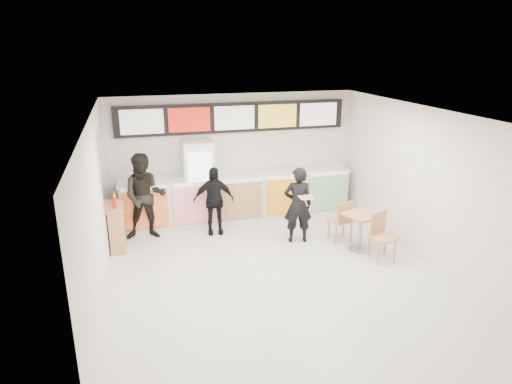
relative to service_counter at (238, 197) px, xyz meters
name	(u,v)px	position (x,y,z in m)	size (l,w,h in m)	color
floor	(278,278)	(0.00, -3.09, -0.57)	(7.00, 7.00, 0.00)	beige
ceiling	(280,115)	(0.00, -3.09, 2.43)	(7.00, 7.00, 0.00)	white
wall_back	(234,156)	(0.00, 0.41, 0.93)	(6.00, 6.00, 0.00)	silver
wall_left	(97,218)	(-3.00, -3.09, 0.93)	(7.00, 7.00, 0.00)	silver
wall_right	(428,187)	(3.00, -3.09, 0.93)	(7.00, 7.00, 0.00)	silver
service_counter	(238,197)	(0.00, 0.00, 0.00)	(5.56, 0.77, 1.14)	silver
menu_board	(234,117)	(0.00, 0.32, 1.88)	(5.50, 0.14, 0.70)	black
drinks_fridge	(199,183)	(-0.93, 0.02, 0.43)	(0.70, 0.67, 2.00)	white
mirror_panel	(103,165)	(-2.99, -0.64, 1.18)	(0.01, 2.00, 1.50)	#B2B7BF
customer_main	(298,205)	(0.93, -1.61, 0.26)	(0.61, 0.40, 1.67)	black
customer_left	(145,197)	(-2.20, -0.54, 0.39)	(0.93, 0.73, 1.92)	black
customer_mid	(214,201)	(-0.72, -0.68, 0.20)	(0.91, 0.38, 1.55)	black
pizza_slice	(306,197)	(0.93, -2.06, 0.58)	(0.36, 0.36, 0.02)	beige
cafe_table	(361,225)	(2.03, -2.37, -0.02)	(0.95, 1.67, 0.95)	tan
condiment_ledge	(117,226)	(-2.82, -0.92, -0.09)	(0.34, 0.85, 1.13)	tan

